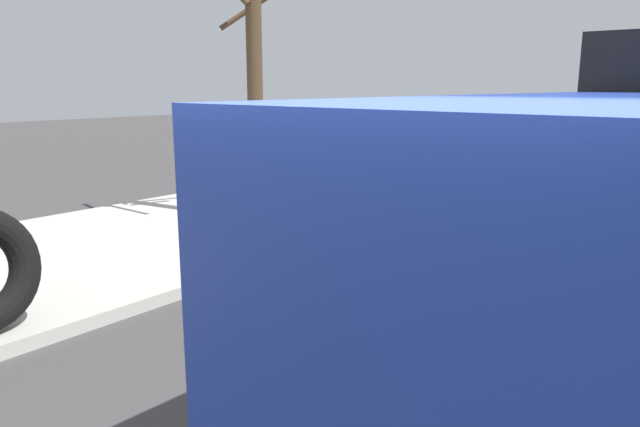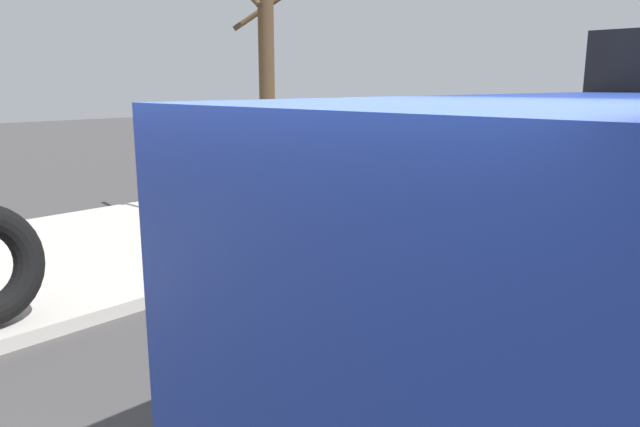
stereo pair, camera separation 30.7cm
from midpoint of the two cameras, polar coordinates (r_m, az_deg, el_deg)
The scene contains 1 object.
bare_tree at distance 10.40m, azimuth -4.38°, elevation 14.99°, with size 1.51×1.39×5.47m.
Camera 2 is at (-2.35, -1.66, 2.48)m, focal length 33.62 mm.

